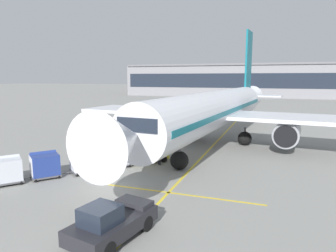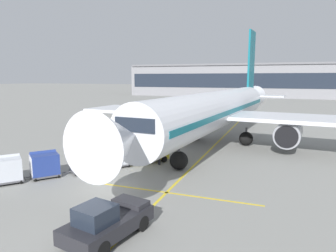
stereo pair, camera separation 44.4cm
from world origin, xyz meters
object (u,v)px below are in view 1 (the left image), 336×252
(baggage_cart_lead, at_px, (116,155))
(baggage_cart_third, at_px, (45,165))
(baggage_cart_fourth, at_px, (6,170))
(ground_crew_by_carts, at_px, (127,147))
(baggage_cart_second, at_px, (84,160))
(pushback_tug, at_px, (112,222))
(ground_crew_marshaller, at_px, (125,155))
(belt_loader, at_px, (151,152))
(ground_crew_wingwalker, at_px, (159,153))
(safety_cone_engine_keepout, at_px, (147,141))
(safety_cone_wingtip, at_px, (147,138))
(parked_airplane, at_px, (217,110))
(ground_crew_by_loader, at_px, (132,150))

(baggage_cart_lead, distance_m, baggage_cart_third, 5.61)
(baggage_cart_third, relative_size, baggage_cart_fourth, 1.00)
(ground_crew_by_carts, bearing_deg, baggage_cart_second, -100.97)
(baggage_cart_third, xyz_separation_m, pushback_tug, (9.09, -6.08, -0.17))
(ground_crew_by_carts, xyz_separation_m, ground_crew_marshaller, (1.16, -2.80, 0.00))
(pushback_tug, distance_m, ground_crew_by_carts, 14.79)
(belt_loader, distance_m, ground_crew_wingwalker, 1.35)
(baggage_cart_third, height_order, ground_crew_marshaller, baggage_cart_third)
(baggage_cart_lead, distance_m, ground_crew_marshaller, 0.67)
(safety_cone_engine_keepout, height_order, safety_cone_wingtip, safety_cone_engine_keepout)
(parked_airplane, bearing_deg, baggage_cart_lead, -118.55)
(baggage_cart_fourth, xyz_separation_m, ground_crew_by_carts, (4.65, 9.37, -0.00))
(safety_cone_engine_keepout, bearing_deg, baggage_cart_second, -92.83)
(baggage_cart_third, distance_m, safety_cone_wingtip, 14.57)
(baggage_cart_third, distance_m, ground_crew_by_carts, 8.02)
(belt_loader, relative_size, baggage_cart_fourth, 1.83)
(baggage_cart_second, height_order, ground_crew_wingwalker, baggage_cart_second)
(ground_crew_marshaller, bearing_deg, belt_loader, 55.34)
(ground_crew_by_carts, bearing_deg, ground_crew_wingwalker, -20.67)
(baggage_cart_lead, relative_size, ground_crew_wingwalker, 1.50)
(baggage_cart_second, bearing_deg, ground_crew_wingwalker, 39.44)
(baggage_cart_second, height_order, baggage_cart_third, same)
(belt_loader, bearing_deg, ground_crew_wingwalker, -34.72)
(ground_crew_wingwalker, bearing_deg, pushback_tug, -79.22)
(baggage_cart_lead, height_order, ground_crew_wingwalker, baggage_cart_lead)
(pushback_tug, bearing_deg, belt_loader, 104.82)
(baggage_cart_lead, bearing_deg, safety_cone_wingtip, 99.10)
(baggage_cart_fourth, bearing_deg, parked_airplane, 57.13)
(baggage_cart_third, bearing_deg, safety_cone_engine_keepout, 78.93)
(parked_airplane, height_order, baggage_cart_third, parked_airplane)
(parked_airplane, relative_size, baggage_cart_fourth, 16.35)
(ground_crew_marshaller, bearing_deg, ground_crew_by_loader, 97.36)
(belt_loader, bearing_deg, parked_airplane, 65.24)
(parked_airplane, distance_m, safety_cone_engine_keepout, 8.51)
(baggage_cart_lead, bearing_deg, ground_crew_wingwalker, 28.19)
(belt_loader, bearing_deg, baggage_cart_fourth, -129.91)
(ground_crew_by_carts, height_order, safety_cone_engine_keepout, ground_crew_by_carts)
(baggage_cart_second, bearing_deg, baggage_cart_fourth, -131.88)
(baggage_cart_lead, bearing_deg, baggage_cart_third, -130.04)
(pushback_tug, bearing_deg, ground_crew_by_loader, 112.24)
(parked_airplane, bearing_deg, pushback_tug, -91.95)
(ground_crew_by_loader, distance_m, ground_crew_wingwalker, 2.86)
(belt_loader, relative_size, safety_cone_wingtip, 6.09)
(ground_crew_by_loader, bearing_deg, parked_airplane, 57.74)
(ground_crew_by_carts, relative_size, safety_cone_engine_keepout, 2.19)
(pushback_tug, bearing_deg, ground_crew_by_carts, 114.14)
(baggage_cart_second, xyz_separation_m, ground_crew_by_loader, (1.96, 4.38, -0.00))
(ground_crew_marshaller, bearing_deg, safety_cone_wingtip, 102.74)
(ground_crew_wingwalker, bearing_deg, ground_crew_by_carts, 159.33)
(pushback_tug, relative_size, ground_crew_by_carts, 2.71)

